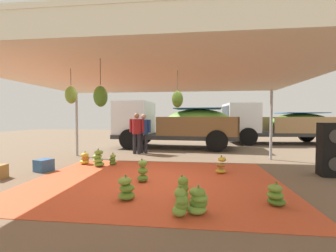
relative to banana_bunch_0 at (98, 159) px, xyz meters
name	(u,v)px	position (x,y,z in m)	size (l,w,h in m)	color
ground_plane	(168,159)	(2.06, 1.60, -0.25)	(40.00, 40.00, 0.00)	brown
tarp_orange	(155,181)	(2.06, -1.40, -0.25)	(6.08, 4.69, 0.01)	#D1512D
tent_canopy	(153,76)	(2.05, -1.50, 2.31)	(8.00, 7.00, 2.65)	#9EA0A5
banana_bunch_0	(98,159)	(0.00, 0.00, 0.00)	(0.46, 0.46, 0.57)	#60932D
banana_bunch_1	(85,159)	(-0.61, 0.31, -0.06)	(0.42, 0.42, 0.43)	gold
banana_bunch_2	(181,203)	(2.82, -3.35, -0.03)	(0.31, 0.33, 0.48)	#75A83D
banana_bunch_3	(183,189)	(2.81, -2.58, -0.04)	(0.35, 0.36, 0.46)	#6B9E38
banana_bunch_4	(276,196)	(4.46, -2.71, -0.07)	(0.42, 0.42, 0.42)	#477523
banana_bunch_5	(221,166)	(3.77, -0.47, -0.03)	(0.40, 0.40, 0.51)	gold
banana_bunch_6	(113,160)	(0.37, 0.28, -0.08)	(0.32, 0.32, 0.41)	#477523
banana_bunch_7	(126,189)	(1.74, -2.72, -0.05)	(0.40, 0.40, 0.47)	#60932D
banana_bunch_8	(198,201)	(3.09, -3.19, -0.05)	(0.46, 0.45, 0.46)	#75A83D
banana_bunch_9	(143,172)	(1.79, -1.52, 0.00)	(0.31, 0.31, 0.56)	#518428
cargo_truck_main	(173,123)	(1.92, 4.94, 1.01)	(6.34, 2.97, 2.40)	#2D2D2D
cargo_truck_far	(276,123)	(7.91, 7.42, 0.96)	(6.61, 2.84, 2.40)	#2D2D2D
worker_0	(144,130)	(0.83, 2.89, 0.76)	(0.63, 0.39, 1.73)	#26262D
worker_1	(137,130)	(0.57, 2.67, 0.78)	(0.64, 0.39, 1.76)	#26262D
speaker_stack	(331,150)	(6.65, -0.40, 0.46)	(0.62, 0.56, 1.43)	black
crate_0	(44,165)	(-1.34, -0.74, -0.08)	(0.39, 0.43, 0.35)	#335B8E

